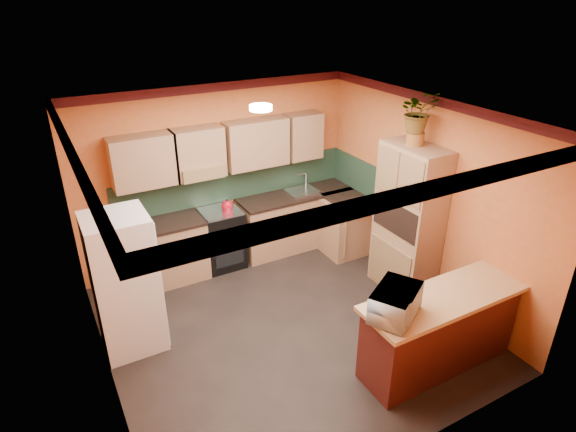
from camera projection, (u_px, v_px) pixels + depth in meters
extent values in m
plane|color=black|center=(287.00, 327.00, 6.09)|extent=(4.20, 4.20, 0.00)
cube|color=white|center=(286.00, 116.00, 4.91)|extent=(4.20, 4.20, 0.04)
cube|color=#DB6E3A|center=(219.00, 175.00, 7.16)|extent=(4.20, 0.04, 2.70)
cube|color=#DB6E3A|center=(413.00, 340.00, 3.85)|extent=(4.20, 0.04, 2.70)
cube|color=#DB6E3A|center=(94.00, 282.00, 4.59)|extent=(0.04, 4.20, 2.70)
cube|color=#DB6E3A|center=(424.00, 197.00, 6.42)|extent=(0.04, 4.20, 2.70)
cube|color=#1E3726|center=(235.00, 182.00, 7.33)|extent=(3.70, 0.02, 0.53)
cube|color=#1E3726|center=(360.00, 176.00, 7.58)|extent=(0.02, 1.40, 0.53)
cube|color=#A37256|center=(228.00, 148.00, 6.87)|extent=(3.10, 0.34, 0.70)
cylinder|color=white|center=(261.00, 108.00, 5.40)|extent=(0.26, 0.26, 0.06)
cube|color=#A37256|center=(259.00, 230.00, 7.53)|extent=(3.65, 0.60, 0.88)
cube|color=black|center=(258.00, 203.00, 7.33)|extent=(3.65, 0.62, 0.04)
cube|color=black|center=(222.00, 238.00, 7.25)|extent=(0.58, 0.58, 0.91)
cube|color=silver|center=(302.00, 191.00, 7.65)|extent=(0.48, 0.40, 0.03)
cube|color=#A37256|center=(349.00, 226.00, 7.64)|extent=(0.60, 0.80, 0.88)
cube|color=black|center=(351.00, 200.00, 7.44)|extent=(0.62, 0.80, 0.04)
cube|color=silver|center=(125.00, 284.00, 5.45)|extent=(0.68, 0.66, 1.70)
cube|color=#A37256|center=(408.00, 221.00, 6.43)|extent=(0.48, 0.90, 2.10)
cylinder|color=#935623|center=(415.00, 139.00, 5.98)|extent=(0.22, 0.22, 0.16)
imported|color=#A37256|center=(418.00, 111.00, 5.83)|extent=(0.57, 0.53, 0.52)
cube|color=#4D1512|center=(439.00, 333.00, 5.31)|extent=(1.80, 0.55, 0.88)
cube|color=tan|center=(444.00, 298.00, 5.11)|extent=(1.90, 0.65, 0.05)
imported|color=silver|center=(395.00, 303.00, 4.73)|extent=(0.68, 0.62, 0.31)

